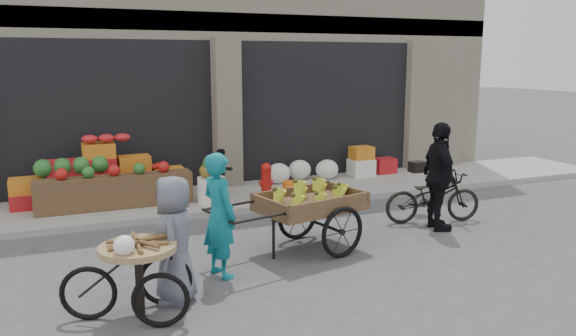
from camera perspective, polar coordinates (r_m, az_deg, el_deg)
name	(u,v)px	position (r m, az deg, el deg)	size (l,w,h in m)	color
ground	(333,265)	(7.94, 4.58, -9.84)	(80.00, 80.00, 0.00)	#424244
sidewalk	(241,196)	(11.55, -4.81, -2.89)	(18.00, 2.20, 0.12)	gray
building	(191,38)	(15.02, -9.82, 12.90)	(14.00, 6.45, 7.00)	beige
fruit_display	(112,174)	(11.21, -17.47, -0.59)	(3.10, 1.12, 1.24)	#AA171D
pineapple_bin	(211,190)	(10.81, -7.79, -2.23)	(0.52, 0.52, 0.50)	silver
fire_hydrant	(266,179)	(11.06, -2.24, -1.13)	(0.22, 0.22, 0.71)	#A5140F
orange_bucket	(290,189)	(11.25, 0.25, -2.13)	(0.32, 0.32, 0.30)	orange
right_bay_goods	(340,166)	(13.03, 5.32, 0.25)	(3.35, 0.60, 0.70)	silver
seated_person	(222,172)	(11.43, -6.68, -0.38)	(0.45, 0.35, 0.93)	black
banana_cart	(307,200)	(8.28, 1.99, -3.27)	(2.72, 1.56, 1.07)	brown
vendor_woman	(219,215)	(7.37, -6.99, -4.78)	(0.60, 0.40, 1.65)	#106F7A
tricycle_cart	(138,269)	(6.44, -14.98, -9.87)	(1.46, 1.04, 0.95)	#9E7F51
vendor_grey	(175,240)	(6.71, -11.45, -7.14)	(0.74, 0.48, 1.51)	slate
bicycle	(433,197)	(10.15, 14.49, -2.88)	(0.60, 1.72, 0.90)	black
cyclist	(439,177)	(9.62, 15.11, -0.86)	(1.06, 0.44, 1.82)	black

